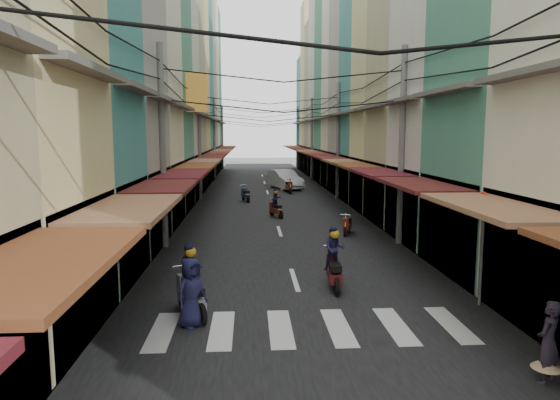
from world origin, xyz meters
name	(u,v)px	position (x,y,z in m)	size (l,w,h in m)	color
ground	(290,264)	(0.00, 0.00, 0.00)	(160.00, 160.00, 0.00)	slate
road	(268,195)	(0.00, 20.00, 0.01)	(10.00, 80.00, 0.02)	black
sidewalk_left	(182,196)	(-6.50, 20.00, 0.03)	(3.00, 80.00, 0.06)	slate
sidewalk_right	(353,195)	(6.50, 20.00, 0.03)	(3.00, 80.00, 0.06)	slate
crosswalk	(309,328)	(0.00, -6.00, 0.03)	(7.55, 2.40, 0.01)	silver
building_row_left	(149,54)	(-7.92, 16.56, 9.78)	(7.80, 67.67, 23.70)	silver
building_row_right	(388,62)	(7.92, 16.45, 9.41)	(7.80, 68.98, 22.59)	teal
utility_poles	(271,103)	(0.00, 15.01, 6.59)	(10.20, 66.13, 8.20)	slate
white_car	(284,189)	(1.53, 24.45, 0.00)	(5.68, 2.23, 2.00)	silver
bicycle	(473,270)	(6.21, -1.23, 0.00)	(0.53, 1.43, 0.98)	black
moving_scooters	(278,227)	(-0.17, 4.37, 0.53)	(6.44, 28.26, 1.88)	black
parked_scooters	(453,272)	(4.78, -2.96, 0.47)	(12.97, 11.53, 1.01)	black
pedestrians	(170,223)	(-4.65, 2.86, 1.05)	(11.96, 20.26, 2.16)	#2A212C
traffic_sign	(483,223)	(4.78, -4.69, 2.30)	(0.10, 0.69, 3.13)	slate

